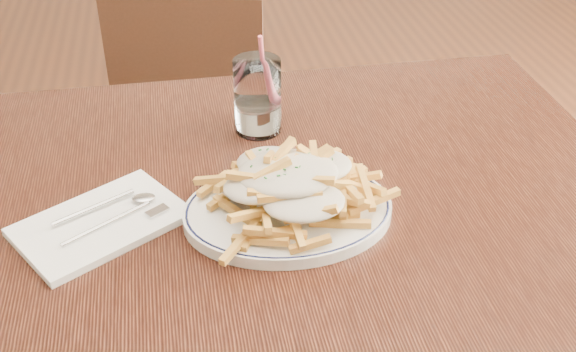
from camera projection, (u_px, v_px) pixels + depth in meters
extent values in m
cube|color=black|center=(242.00, 206.00, 1.07)|extent=(1.20, 0.80, 0.04)
cylinder|color=black|center=(467.00, 224.00, 1.65)|extent=(0.05, 0.05, 0.71)
cube|color=black|center=(202.00, 123.00, 1.99)|extent=(0.44, 0.44, 0.04)
cube|color=black|center=(187.00, 78.00, 1.72)|extent=(0.37, 0.11, 0.40)
cylinder|color=black|center=(264.00, 154.00, 2.22)|extent=(0.03, 0.03, 0.36)
cylinder|color=black|center=(162.00, 153.00, 2.23)|extent=(0.03, 0.03, 0.36)
cylinder|color=black|center=(257.00, 216.00, 1.96)|extent=(0.03, 0.03, 0.36)
cylinder|color=black|center=(142.00, 214.00, 1.97)|extent=(0.03, 0.03, 0.36)
torus|color=black|center=(288.00, 209.00, 1.01)|extent=(0.27, 0.27, 0.01)
ellipsoid|color=beige|center=(288.00, 171.00, 0.98)|extent=(0.23, 0.20, 0.03)
cube|color=white|center=(101.00, 223.00, 1.00)|extent=(0.26, 0.24, 0.01)
cylinder|color=white|center=(258.00, 96.00, 1.19)|extent=(0.08, 0.08, 0.13)
cylinder|color=white|center=(258.00, 115.00, 1.21)|extent=(0.07, 0.07, 0.05)
cylinder|color=#E8586D|center=(264.00, 79.00, 1.18)|extent=(0.02, 0.04, 0.17)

